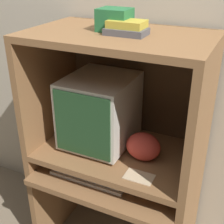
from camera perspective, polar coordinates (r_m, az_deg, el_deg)
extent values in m
cube|color=#B2A893|center=(1.98, 5.59, 11.17)|extent=(6.00, 0.06, 2.60)
cube|color=brown|center=(2.35, -9.61, -13.36)|extent=(0.04, 0.60, 0.66)
cube|color=brown|center=(1.86, -0.98, -12.91)|extent=(0.88, 0.40, 0.04)
cube|color=brown|center=(2.12, -10.40, -5.18)|extent=(0.04, 0.60, 0.13)
cube|color=brown|center=(1.82, 14.68, -11.66)|extent=(0.04, 0.60, 0.13)
cube|color=brown|center=(1.90, 1.07, -7.22)|extent=(0.88, 0.60, 0.04)
cube|color=brown|center=(1.94, -11.37, 5.21)|extent=(0.04, 0.60, 0.69)
cube|color=brown|center=(1.61, 16.33, 0.01)|extent=(0.04, 0.60, 0.69)
cube|color=brown|center=(1.62, 1.28, 13.68)|extent=(0.88, 0.60, 0.04)
cube|color=#48321E|center=(1.97, 4.64, 5.95)|extent=(0.88, 0.01, 0.69)
cylinder|color=beige|center=(1.95, -2.05, -5.20)|extent=(0.21, 0.21, 0.02)
cube|color=beige|center=(1.85, -2.16, 0.41)|extent=(0.38, 0.42, 0.40)
cube|color=#1E4223|center=(1.68, -5.51, -2.49)|extent=(0.34, 0.01, 0.37)
cube|color=beige|center=(1.87, -4.08, -11.66)|extent=(0.46, 0.15, 0.02)
cube|color=silver|center=(1.86, -4.09, -11.34)|extent=(0.43, 0.11, 0.01)
ellipsoid|color=#B7B7B7|center=(1.76, 4.31, -14.37)|extent=(0.06, 0.04, 0.03)
ellipsoid|color=#BC382D|center=(1.77, 5.74, -6.29)|extent=(0.20, 0.15, 0.16)
cube|color=#4C4C51|center=(1.57, 2.65, 14.49)|extent=(0.20, 0.13, 0.03)
cube|color=gold|center=(1.57, 2.76, 15.79)|extent=(0.18, 0.12, 0.04)
cube|color=#CCB28C|center=(1.67, 4.98, -11.71)|extent=(0.15, 0.10, 0.00)
cube|color=#236638|center=(1.64, 0.50, 16.51)|extent=(0.16, 0.14, 0.11)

